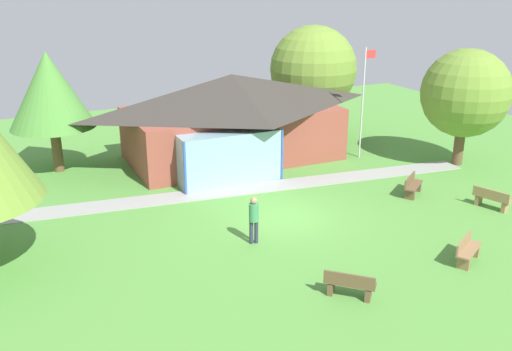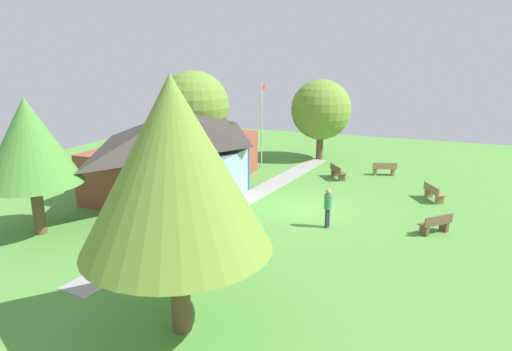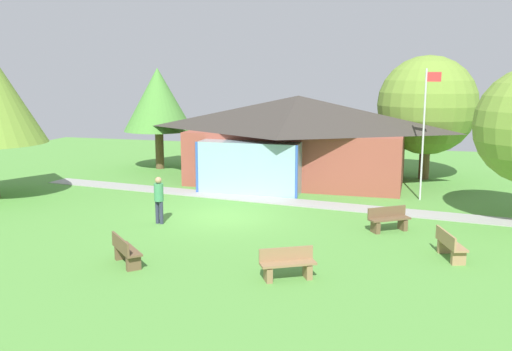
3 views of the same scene
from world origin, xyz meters
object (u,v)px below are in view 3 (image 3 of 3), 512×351
bench_lawn_far_right (450,246)px  bench_front_center (126,251)px  flagpole (424,129)px  pavilion (296,138)px  visitor_strolling_lawn (159,196)px  tree_behind_pavilion_right (427,105)px  tree_behind_pavilion_left (158,100)px  bench_mid_right (389,220)px  bench_front_right (287,265)px

bench_lawn_far_right → bench_front_center: (-9.00, -3.13, 0.00)m
flagpole → pavilion: bearing=157.2°
visitor_strolling_lawn → tree_behind_pavilion_right: size_ratio=0.27×
flagpole → tree_behind_pavilion_left: tree_behind_pavilion_left is taller
pavilion → tree_behind_pavilion_right: tree_behind_pavilion_right is taller
tree_behind_pavilion_left → visitor_strolling_lawn: bearing=-64.7°
flagpole → bench_mid_right: 6.15m
pavilion → bench_lawn_far_right: 12.74m
bench_front_center → visitor_strolling_lawn: visitor_strolling_lawn is taller
bench_lawn_far_right → bench_front_center: bearing=-89.0°
bench_mid_right → tree_behind_pavilion_right: size_ratio=0.23×
bench_lawn_far_right → visitor_strolling_lawn: bearing=-115.4°
bench_front_center → visitor_strolling_lawn: 4.56m
bench_front_right → tree_behind_pavilion_left: 19.18m
bench_lawn_far_right → bench_mid_right: bearing=-161.5°
pavilion → bench_front_right: (2.65, -13.51, -1.85)m
bench_lawn_far_right → tree_behind_pavilion_left: size_ratio=0.27×
flagpole → bench_front_center: (-8.20, -11.10, -2.71)m
flagpole → bench_lawn_far_right: flagpole is taller
bench_mid_right → bench_lawn_far_right: same height
tree_behind_pavilion_right → bench_front_right: bearing=-102.6°
bench_lawn_far_right → pavilion: bearing=-164.9°
bench_lawn_far_right → visitor_strolling_lawn: (-10.04, 1.27, 0.62)m
bench_front_right → tree_behind_pavilion_left: (-11.01, 15.31, 3.53)m
pavilion → tree_behind_pavilion_right: 6.96m
bench_lawn_far_right → bench_front_right: bearing=-73.4°
bench_front_center → tree_behind_pavilion_left: 17.06m
tree_behind_pavilion_right → pavilion: bearing=-157.2°
flagpole → tree_behind_pavilion_right: tree_behind_pavilion_right is taller
bench_lawn_far_right → visitor_strolling_lawn: 10.13m
flagpole → tree_behind_pavilion_left: (-14.47, 4.37, 0.83)m
pavilion → bench_lawn_far_right: size_ratio=7.26×
bench_front_center → tree_behind_pavilion_right: tree_behind_pavilion_right is taller
bench_mid_right → bench_front_center: (-7.10, -5.69, 0.00)m
pavilion → flagpole: bearing=-22.8°
bench_lawn_far_right → bench_front_center: size_ratio=1.13×
flagpole → tree_behind_pavilion_right: (0.14, 5.20, 0.70)m
bench_mid_right → tree_behind_pavilion_left: 16.94m
pavilion → tree_behind_pavilion_left: 8.71m
bench_mid_right → bench_lawn_far_right: size_ratio=0.94×
bench_mid_right → bench_lawn_far_right: (1.91, -2.55, 0.00)m
pavilion → tree_behind_pavilion_left: bearing=167.8°
bench_front_center → tree_behind_pavilion_right: (8.34, 16.31, 3.41)m
pavilion → tree_behind_pavilion_right: size_ratio=1.79×
bench_mid_right → bench_lawn_far_right: 3.19m
pavilion → visitor_strolling_lawn: 9.86m
visitor_strolling_lawn → bench_front_center: bearing=-66.1°
pavilion → bench_front_right: pavilion is taller
flagpole → bench_front_right: size_ratio=3.70×
bench_front_right → visitor_strolling_lawn: bearing=-65.5°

